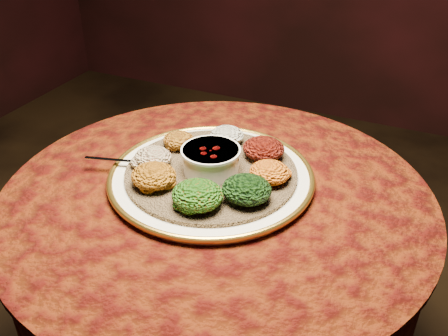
% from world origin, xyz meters
% --- Properties ---
extents(table, '(0.96, 0.96, 0.73)m').
position_xyz_m(table, '(0.00, 0.00, 0.55)').
color(table, black).
rests_on(table, ground).
extents(platter, '(0.60, 0.60, 0.02)m').
position_xyz_m(platter, '(-0.03, 0.03, 0.75)').
color(platter, silver).
rests_on(platter, table).
extents(injera, '(0.43, 0.43, 0.01)m').
position_xyz_m(injera, '(-0.03, 0.03, 0.76)').
color(injera, olive).
rests_on(injera, platter).
extents(stew_bowl, '(0.13, 0.13, 0.06)m').
position_xyz_m(stew_bowl, '(-0.03, 0.03, 0.79)').
color(stew_bowl, white).
rests_on(stew_bowl, injera).
extents(spoon, '(0.16, 0.06, 0.01)m').
position_xyz_m(spoon, '(-0.20, -0.01, 0.77)').
color(spoon, silver).
rests_on(spoon, injera).
extents(portion_ayib, '(0.08, 0.08, 0.04)m').
position_xyz_m(portion_ayib, '(-0.05, 0.17, 0.78)').
color(portion_ayib, beige).
rests_on(portion_ayib, injera).
extents(portion_kitfo, '(0.10, 0.09, 0.05)m').
position_xyz_m(portion_kitfo, '(0.06, 0.14, 0.79)').
color(portion_kitfo, black).
rests_on(portion_kitfo, injera).
extents(portion_tikil, '(0.09, 0.09, 0.04)m').
position_xyz_m(portion_tikil, '(0.11, 0.05, 0.78)').
color(portion_tikil, '#C68910').
rests_on(portion_tikil, injera).
extents(portion_gomen, '(0.10, 0.10, 0.05)m').
position_xyz_m(portion_gomen, '(0.09, -0.04, 0.79)').
color(portion_gomen, black).
rests_on(portion_gomen, injera).
extents(portion_mixveg, '(0.11, 0.10, 0.05)m').
position_xyz_m(portion_mixveg, '(0.00, -0.10, 0.79)').
color(portion_mixveg, '#973309').
rests_on(portion_mixveg, injera).
extents(portion_kik, '(0.10, 0.09, 0.05)m').
position_xyz_m(portion_kik, '(-0.11, -0.07, 0.79)').
color(portion_kik, '#A4590E').
rests_on(portion_kik, injera).
extents(portion_timatim, '(0.09, 0.08, 0.04)m').
position_xyz_m(portion_timatim, '(-0.16, 0.00, 0.78)').
color(portion_timatim, maroon).
rests_on(portion_timatim, injera).
extents(portion_shiro, '(0.08, 0.07, 0.04)m').
position_xyz_m(portion_shiro, '(-0.15, 0.10, 0.78)').
color(portion_shiro, '#925811').
rests_on(portion_shiro, injera).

